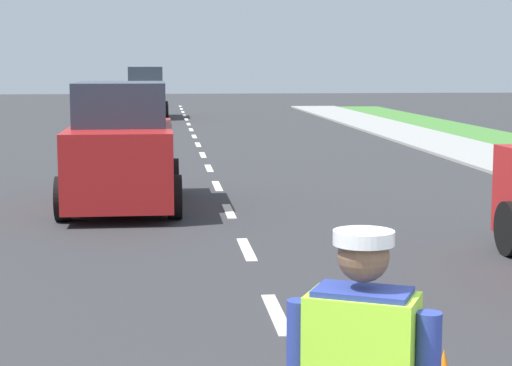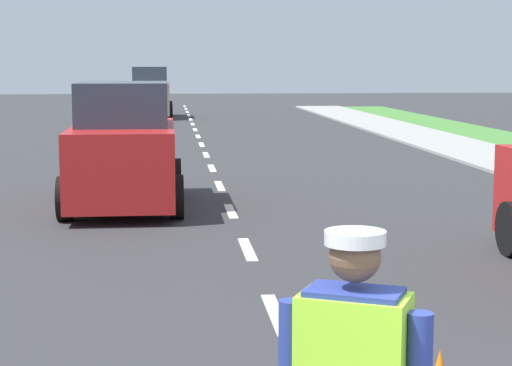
% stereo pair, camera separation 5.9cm
% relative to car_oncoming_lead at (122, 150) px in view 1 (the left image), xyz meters
% --- Properties ---
extents(ground_plane, '(96.00, 96.00, 0.00)m').
position_rel_car_oncoming_lead_xyz_m(ground_plane, '(1.72, 8.67, -0.95)').
color(ground_plane, '#333335').
extents(lane_center_line, '(0.14, 46.40, 0.01)m').
position_rel_car_oncoming_lead_xyz_m(lane_center_line, '(1.72, 12.87, -0.95)').
color(lane_center_line, silver).
rests_on(lane_center_line, ground).
extents(car_oncoming_lead, '(1.90, 3.88, 2.06)m').
position_rel_car_oncoming_lead_xyz_m(car_oncoming_lead, '(0.00, 0.00, 0.00)').
color(car_oncoming_lead, red).
rests_on(car_oncoming_lead, ground).
extents(car_oncoming_third, '(1.93, 4.37, 2.23)m').
position_rel_car_oncoming_lead_xyz_m(car_oncoming_third, '(0.00, 24.89, 0.08)').
color(car_oncoming_third, gray).
rests_on(car_oncoming_third, ground).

